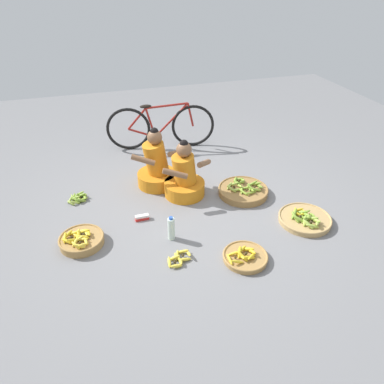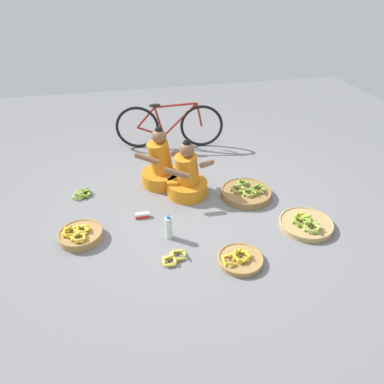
% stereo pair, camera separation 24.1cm
% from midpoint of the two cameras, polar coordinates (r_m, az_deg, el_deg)
% --- Properties ---
extents(ground_plane, '(10.00, 10.00, 0.00)m').
position_cam_midpoint_polar(ground_plane, '(4.42, -2.31, -2.50)').
color(ground_plane, slate).
extents(vendor_woman_front, '(0.70, 0.53, 0.77)m').
position_cam_midpoint_polar(vendor_woman_front, '(4.54, -2.72, 2.19)').
color(vendor_woman_front, orange).
rests_on(vendor_woman_front, ground).
extents(vendor_woman_behind, '(0.72, 0.52, 0.82)m').
position_cam_midpoint_polar(vendor_woman_behind, '(4.77, -7.11, 3.88)').
color(vendor_woman_behind, orange).
rests_on(vendor_woman_behind, ground).
extents(bicycle_leaning, '(1.69, 0.32, 0.73)m').
position_cam_midpoint_polar(bicycle_leaning, '(5.78, -6.20, 10.29)').
color(bicycle_leaning, black).
rests_on(bicycle_leaning, ground).
extents(banana_basket_back_center, '(0.61, 0.61, 0.15)m').
position_cam_midpoint_polar(banana_basket_back_center, '(4.32, 15.98, -4.16)').
color(banana_basket_back_center, tan).
rests_on(banana_basket_back_center, ground).
extents(banana_basket_front_center, '(0.48, 0.48, 0.16)m').
position_cam_midpoint_polar(banana_basket_front_center, '(4.06, -18.85, -7.25)').
color(banana_basket_front_center, '#A87F47').
rests_on(banana_basket_front_center, ground).
extents(banana_basket_front_right, '(0.46, 0.46, 0.13)m').
position_cam_midpoint_polar(banana_basket_front_right, '(3.71, 6.56, -10.20)').
color(banana_basket_front_right, '#A87F47').
rests_on(banana_basket_front_right, ground).
extents(banana_basket_mid_left, '(0.64, 0.64, 0.16)m').
position_cam_midpoint_polar(banana_basket_mid_left, '(4.67, 6.68, 0.20)').
color(banana_basket_mid_left, olive).
rests_on(banana_basket_mid_left, ground).
extents(loose_bananas_back_right, '(0.27, 0.26, 0.09)m').
position_cam_midpoint_polar(loose_bananas_back_right, '(4.79, -19.00, -0.98)').
color(loose_bananas_back_right, olive).
rests_on(loose_bananas_back_right, ground).
extents(loose_bananas_back_left, '(0.27, 0.24, 0.09)m').
position_cam_midpoint_polar(loose_bananas_back_left, '(3.69, -3.99, -10.54)').
color(loose_bananas_back_left, yellow).
rests_on(loose_bananas_back_left, ground).
extents(water_bottle, '(0.08, 0.08, 0.29)m').
position_cam_midpoint_polar(water_bottle, '(3.88, -5.10, -5.85)').
color(water_bottle, silver).
rests_on(water_bottle, ground).
extents(packet_carton_stack, '(0.16, 0.06, 0.06)m').
position_cam_midpoint_polar(packet_carton_stack, '(4.26, -9.56, -4.05)').
color(packet_carton_stack, red).
rests_on(packet_carton_stack, ground).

